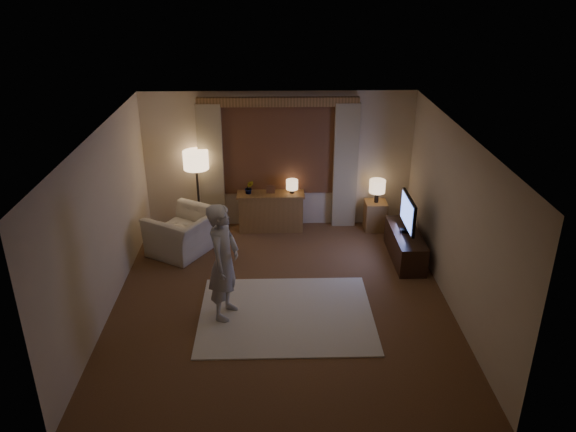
{
  "coord_description": "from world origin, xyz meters",
  "views": [
    {
      "loc": [
        -0.09,
        -7.24,
        4.65
      ],
      "look_at": [
        0.12,
        0.6,
        1.12
      ],
      "focal_mm": 35.0,
      "sensor_mm": 36.0,
      "label": 1
    }
  ],
  "objects_px": {
    "side_table": "(375,216)",
    "person": "(224,262)",
    "tv_stand": "(405,245)",
    "sideboard": "(271,212)",
    "armchair": "(184,233)"
  },
  "relations": [
    {
      "from": "armchair",
      "to": "person",
      "type": "distance_m",
      "value": 2.25
    },
    {
      "from": "person",
      "to": "side_table",
      "type": "bearing_deg",
      "value": -26.22
    },
    {
      "from": "person",
      "to": "tv_stand",
      "type": "bearing_deg",
      "value": -44.18
    },
    {
      "from": "sideboard",
      "to": "tv_stand",
      "type": "xyz_separation_m",
      "value": [
        2.3,
        -1.24,
        -0.1
      ]
    },
    {
      "from": "side_table",
      "to": "person",
      "type": "bearing_deg",
      "value": -132.87
    },
    {
      "from": "sideboard",
      "to": "person",
      "type": "distance_m",
      "value": 3.01
    },
    {
      "from": "side_table",
      "to": "person",
      "type": "relative_size",
      "value": 0.32
    },
    {
      "from": "armchair",
      "to": "person",
      "type": "height_order",
      "value": "person"
    },
    {
      "from": "side_table",
      "to": "person",
      "type": "xyz_separation_m",
      "value": [
        -2.63,
        -2.84,
        0.6
      ]
    },
    {
      "from": "side_table",
      "to": "armchair",
      "type": "bearing_deg",
      "value": -166.75
    },
    {
      "from": "side_table",
      "to": "tv_stand",
      "type": "distance_m",
      "value": 1.23
    },
    {
      "from": "side_table",
      "to": "person",
      "type": "height_order",
      "value": "person"
    },
    {
      "from": "armchair",
      "to": "side_table",
      "type": "relative_size",
      "value": 2.01
    },
    {
      "from": "sideboard",
      "to": "side_table",
      "type": "bearing_deg",
      "value": -1.44
    },
    {
      "from": "sideboard",
      "to": "armchair",
      "type": "height_order",
      "value": "armchair"
    }
  ]
}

